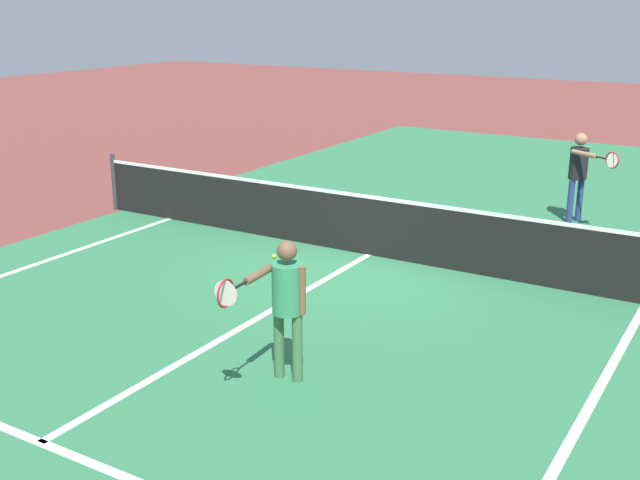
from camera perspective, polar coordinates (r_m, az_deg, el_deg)
ground_plane at (r=12.38m, az=3.54°, el=-1.08°), size 60.00×60.00×0.00m
court_surface_inbounds at (r=12.38m, az=3.54°, el=-1.07°), size 10.62×24.40×0.00m
line_service_near at (r=7.77m, az=-19.63°, el=-13.67°), size 8.22×0.10×0.01m
line_center_service at (r=9.82m, az=-5.20°, el=-6.03°), size 0.10×6.40×0.01m
net at (r=12.23m, az=3.59°, el=1.12°), size 11.00×0.09×1.07m
player_near at (r=8.05m, az=-2.51°, el=-4.11°), size 0.44×1.17×1.53m
player_far at (r=14.68m, az=18.31°, el=5.00°), size 0.96×0.90×1.61m
tennis_ball_near_net at (r=12.20m, az=-3.36°, el=-1.19°), size 0.07×0.07×0.07m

